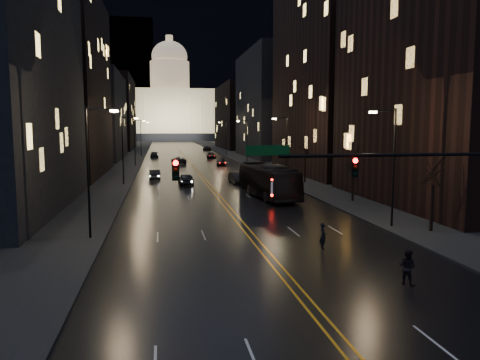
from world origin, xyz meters
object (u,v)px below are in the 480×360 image
oncoming_car_a (186,179)px  receding_car_a (237,178)px  traffic_signal (397,176)px  pedestrian_a (323,236)px  oncoming_car_b (154,175)px  pedestrian_b (407,267)px  bus (268,181)px

oncoming_car_a → receding_car_a: (6.87, 0.24, -0.00)m
traffic_signal → pedestrian_a: bearing=113.3°
traffic_signal → oncoming_car_a: traffic_signal is taller
traffic_signal → oncoming_car_a: size_ratio=3.79×
oncoming_car_b → pedestrian_b: 49.74m
oncoming_car_b → pedestrian_b: bearing=102.6°
bus → receding_car_a: size_ratio=2.74×
oncoming_car_b → receding_car_a: 13.04m
receding_car_a → pedestrian_a: 34.17m
traffic_signal → receding_car_a: 39.46m
bus → receding_car_a: 12.45m
traffic_signal → oncoming_car_b: 48.11m
oncoming_car_b → pedestrian_a: size_ratio=2.69×
traffic_signal → receding_car_a: (-1.96, 39.17, -4.33)m
traffic_signal → bus: (-0.63, 26.83, -3.31)m
oncoming_car_a → receding_car_a: 6.87m
pedestrian_b → oncoming_car_b: bearing=-21.5°
bus → pedestrian_b: size_ratio=7.42×
traffic_signal → bus: bearing=91.3°
oncoming_car_b → receding_car_a: receding_car_a is taller
traffic_signal → bus: traffic_signal is taller
traffic_signal → pedestrian_b: traffic_signal is taller
traffic_signal → oncoming_car_a: bearing=102.8°
oncoming_car_b → pedestrian_b: (12.62, -48.11, 0.13)m
pedestrian_a → traffic_signal: bearing=-153.5°
receding_car_a → oncoming_car_a: bearing=178.2°
bus → pedestrian_b: 28.84m
bus → pedestrian_a: bearing=-99.8°
oncoming_car_b → receding_car_a: size_ratio=0.95×
bus → oncoming_car_b: size_ratio=2.88×
receding_car_a → pedestrian_a: bearing=-94.2°
traffic_signal → pedestrian_b: size_ratio=9.94×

